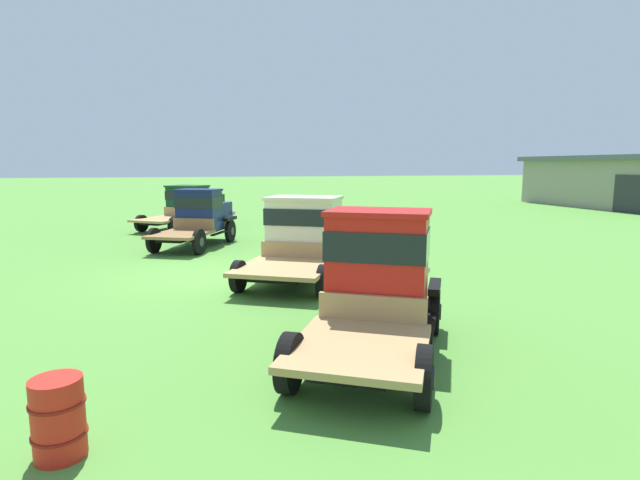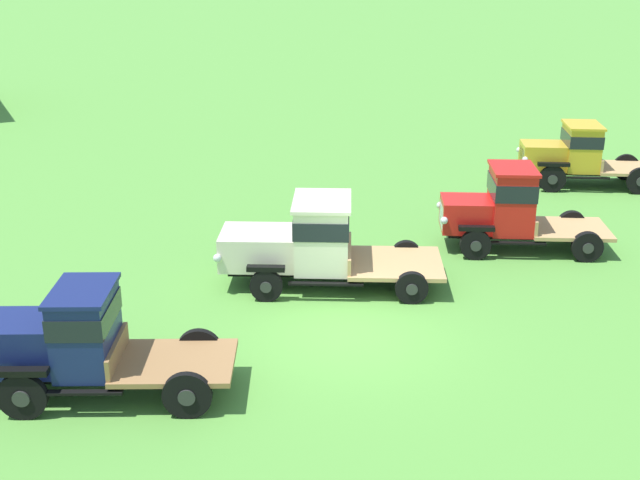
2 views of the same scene
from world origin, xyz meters
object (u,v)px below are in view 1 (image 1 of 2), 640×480
vintage_truck_foreground_near (191,205)px  vintage_truck_midrow_center (307,234)px  oil_drum_beside_row (58,418)px  vintage_truck_far_side (379,278)px  vintage_truck_second_in_line (201,216)px

vintage_truck_foreground_near → vintage_truck_midrow_center: size_ratio=0.94×
oil_drum_beside_row → vintage_truck_far_side: bearing=116.1°
vintage_truck_second_in_line → vintage_truck_midrow_center: (6.09, 2.67, 0.01)m
vintage_truck_foreground_near → vintage_truck_far_side: vintage_truck_far_side is taller
oil_drum_beside_row → vintage_truck_midrow_center: bearing=150.2°
vintage_truck_midrow_center → vintage_truck_far_side: vintage_truck_far_side is taller
vintage_truck_midrow_center → vintage_truck_far_side: size_ratio=1.19×
vintage_truck_midrow_center → vintage_truck_far_side: 5.83m
vintage_truck_midrow_center → oil_drum_beside_row: size_ratio=6.64×
vintage_truck_midrow_center → oil_drum_beside_row: (7.98, -4.57, -0.70)m
vintage_truck_foreground_near → oil_drum_beside_row: (20.00, -1.58, -0.66)m
vintage_truck_midrow_center → oil_drum_beside_row: 9.23m
oil_drum_beside_row → vintage_truck_foreground_near: bearing=175.5°
vintage_truck_foreground_near → oil_drum_beside_row: 20.07m
vintage_truck_midrow_center → oil_drum_beside_row: vintage_truck_midrow_center is taller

